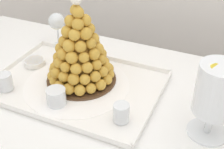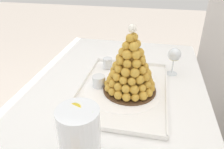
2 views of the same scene
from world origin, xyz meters
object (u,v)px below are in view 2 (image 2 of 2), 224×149
(serving_tray, at_px, (123,90))
(macaron_goblet, at_px, (79,134))
(dessert_cup_centre, at_px, (88,109))
(creme_brulee_ramekin, at_px, (138,68))
(dessert_cup_mid_left, at_px, (99,82))
(wine_glass, at_px, (174,56))
(croquembouche, at_px, (131,67))
(dessert_cup_left, at_px, (108,63))

(serving_tray, distance_m, macaron_goblet, 0.49)
(serving_tray, relative_size, dessert_cup_centre, 9.88)
(dessert_cup_centre, distance_m, creme_brulee_ramekin, 0.47)
(dessert_cup_mid_left, bearing_deg, serving_tray, 87.95)
(creme_brulee_ramekin, xyz_separation_m, macaron_goblet, (0.69, -0.10, 0.13))
(creme_brulee_ramekin, distance_m, wine_glass, 0.21)
(serving_tray, bearing_deg, dessert_cup_centre, -26.67)
(serving_tray, bearing_deg, dessert_cup_mid_left, -92.05)
(serving_tray, height_order, dessert_cup_centre, dessert_cup_centre)
(croquembouche, relative_size, dessert_cup_left, 5.44)
(serving_tray, relative_size, dessert_cup_left, 9.94)
(wine_glass, bearing_deg, dessert_cup_mid_left, -58.31)
(dessert_cup_left, relative_size, macaron_goblet, 0.25)
(serving_tray, height_order, wine_glass, wine_glass)
(dessert_cup_mid_left, distance_m, dessert_cup_centre, 0.22)
(croquembouche, relative_size, macaron_goblet, 1.34)
(creme_brulee_ramekin, bearing_deg, macaron_goblet, -8.14)
(dessert_cup_mid_left, distance_m, macaron_goblet, 0.49)
(croquembouche, distance_m, dessert_cup_left, 0.28)
(dessert_cup_centre, xyz_separation_m, creme_brulee_ramekin, (-0.44, 0.16, -0.02))
(serving_tray, height_order, creme_brulee_ramekin, creme_brulee_ramekin)
(croquembouche, height_order, creme_brulee_ramekin, croquembouche)
(creme_brulee_ramekin, distance_m, macaron_goblet, 0.71)
(serving_tray, bearing_deg, dessert_cup_left, -149.52)
(croquembouche, bearing_deg, dessert_cup_centre, -33.10)
(dessert_cup_left, height_order, creme_brulee_ramekin, dessert_cup_left)
(dessert_cup_mid_left, bearing_deg, creme_brulee_ramekin, 141.15)
(wine_glass, bearing_deg, dessert_cup_left, -87.74)
(dessert_cup_centre, relative_size, wine_glass, 0.39)
(croquembouche, relative_size, creme_brulee_ramekin, 3.92)
(dessert_cup_mid_left, bearing_deg, wine_glass, 121.69)
(dessert_cup_centre, xyz_separation_m, macaron_goblet, (0.25, 0.06, 0.12))
(serving_tray, height_order, macaron_goblet, macaron_goblet)
(dessert_cup_mid_left, height_order, creme_brulee_ramekin, dessert_cup_mid_left)
(dessert_cup_left, height_order, wine_glass, wine_glass)
(wine_glass, bearing_deg, serving_tray, -46.35)
(croquembouche, xyz_separation_m, wine_glass, (-0.23, 0.21, -0.02))
(croquembouche, bearing_deg, dessert_cup_left, -143.90)
(croquembouche, bearing_deg, serving_tray, -93.87)
(dessert_cup_centre, relative_size, macaron_goblet, 0.25)
(macaron_goblet, distance_m, wine_glass, 0.75)
(macaron_goblet, bearing_deg, creme_brulee_ramekin, 171.86)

